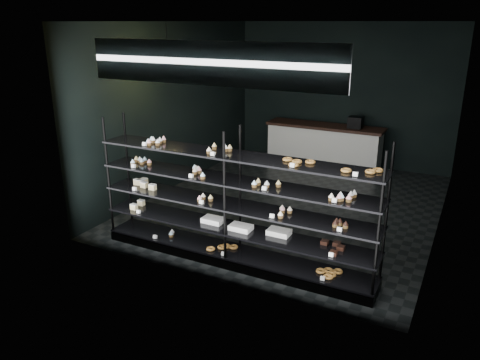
{
  "coord_description": "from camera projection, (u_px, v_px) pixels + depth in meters",
  "views": [
    {
      "loc": [
        2.83,
        -7.61,
        3.21
      ],
      "look_at": [
        -0.11,
        -1.9,
        1.02
      ],
      "focal_mm": 35.0,
      "sensor_mm": 36.0,
      "label": 1
    }
  ],
  "objects": [
    {
      "name": "service_counter",
      "position": [
        324.0,
        145.0,
        10.7
      ],
      "size": [
        2.63,
        0.65,
        1.23
      ],
      "color": "silver",
      "rests_on": "room"
    },
    {
      "name": "display_shelf",
      "position": [
        232.0,
        220.0,
        6.38
      ],
      "size": [
        4.0,
        0.5,
        1.91
      ],
      "color": "black",
      "rests_on": "room"
    },
    {
      "name": "signage",
      "position": [
        207.0,
        63.0,
        5.31
      ],
      "size": [
        3.3,
        0.05,
        0.5
      ],
      "color": "#0C113E",
      "rests_on": "room"
    },
    {
      "name": "pendant_lamp",
      "position": [
        168.0,
        70.0,
        7.61
      ],
      "size": [
        0.32,
        0.32,
        0.89
      ],
      "color": "black",
      "rests_on": "room"
    },
    {
      "name": "room",
      "position": [
        296.0,
        118.0,
        8.15
      ],
      "size": [
        5.01,
        6.01,
        3.2
      ],
      "color": "black",
      "rests_on": "ground"
    }
  ]
}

